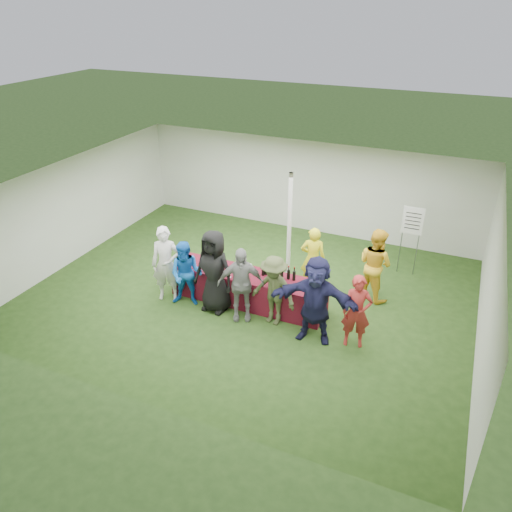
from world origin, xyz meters
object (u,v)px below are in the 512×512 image
at_px(dump_bucket, 316,291).
at_px(customer_4, 274,291).
at_px(customer_2, 214,272).
at_px(wine_list_sign, 412,226).
at_px(staff_pourer, 313,259).
at_px(customer_5, 315,300).
at_px(customer_1, 186,274).
at_px(serving_table, 248,288).
at_px(staff_back, 375,264).
at_px(customer_3, 241,284).
at_px(customer_0, 166,264).
at_px(customer_6, 357,312).

xyz_separation_m(dump_bucket, customer_4, (-0.85, -0.27, -0.04)).
bearing_deg(customer_2, dump_bucket, 12.61).
distance_m(wine_list_sign, customer_4, 4.08).
xyz_separation_m(staff_pourer, customer_5, (0.66, -1.87, 0.14)).
height_order(staff_pourer, customer_1, staff_pourer).
xyz_separation_m(serving_table, customer_1, (-1.23, -0.60, 0.40)).
relative_size(dump_bucket, staff_pourer, 0.14).
xyz_separation_m(staff_back, customer_3, (-2.44, -2.01, -0.02)).
distance_m(customer_2, customer_3, 0.69).
xyz_separation_m(customer_1, customer_3, (1.35, -0.02, 0.08)).
bearing_deg(customer_2, customer_3, -2.93).
bearing_deg(customer_0, customer_1, -27.11).
bearing_deg(customer_1, staff_pourer, 22.49).
height_order(staff_back, customer_2, customer_2).
bearing_deg(serving_table, customer_1, -154.03).
distance_m(customer_4, customer_6, 1.79).
distance_m(dump_bucket, customer_3, 1.61).
bearing_deg(staff_pourer, serving_table, 32.05).
bearing_deg(customer_4, customer_3, -159.52).
bearing_deg(staff_pourer, customer_0, 16.93).
height_order(serving_table, customer_3, customer_3).
relative_size(customer_0, customer_4, 1.13).
relative_size(wine_list_sign, customer_4, 1.13).
height_order(staff_pourer, customer_0, customer_0).
distance_m(dump_bucket, staff_pourer, 1.50).
distance_m(wine_list_sign, staff_pourer, 2.63).
bearing_deg(dump_bucket, serving_table, 172.50).
distance_m(dump_bucket, staff_back, 1.84).
xyz_separation_m(staff_pourer, customer_0, (-2.92, -1.75, 0.10)).
xyz_separation_m(staff_back, customer_5, (-0.76, -2.08, 0.07)).
bearing_deg(customer_0, customer_5, -25.41).
bearing_deg(serving_table, customer_0, -162.35).
xyz_separation_m(serving_table, customer_2, (-0.56, -0.53, 0.58)).
bearing_deg(customer_5, customer_0, 172.77).
bearing_deg(customer_4, customer_1, -166.63).
bearing_deg(customer_3, customer_6, -23.68).
xyz_separation_m(serving_table, wine_list_sign, (3.10, 2.85, 0.94)).
xyz_separation_m(wine_list_sign, customer_2, (-3.66, -3.38, -0.36)).
distance_m(dump_bucket, customer_2, 2.26).
xyz_separation_m(customer_1, customer_5, (3.03, -0.09, 0.17)).
bearing_deg(serving_table, customer_2, -136.92).
bearing_deg(serving_table, customer_6, -11.86).
bearing_deg(wine_list_sign, customer_6, -98.23).
distance_m(wine_list_sign, customer_1, 5.57).
relative_size(wine_list_sign, staff_back, 1.04).
height_order(customer_3, customer_4, customer_3).
height_order(dump_bucket, customer_3, customer_3).
bearing_deg(wine_list_sign, customer_5, -110.23).
height_order(wine_list_sign, customer_3, wine_list_sign).
height_order(serving_table, customer_1, customer_1).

